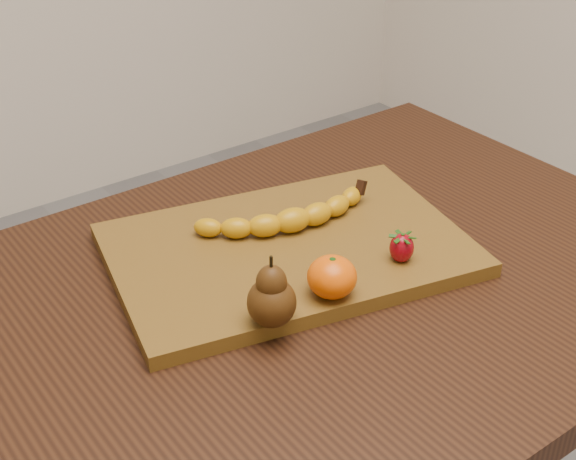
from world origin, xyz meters
TOP-DOWN VIEW (x-y plane):
  - table at (0.00, 0.00)m, footprint 1.00×0.70m
  - cutting_board at (0.01, 0.06)m, footprint 0.51×0.39m
  - banana at (0.03, 0.08)m, footprint 0.22×0.10m
  - pear at (-0.11, -0.06)m, footprint 0.06×0.06m
  - mandarin at (-0.02, -0.06)m, footprint 0.07×0.07m
  - strawberry at (0.10, -0.05)m, footprint 0.04×0.04m

SIDE VIEW (x-z plane):
  - table at x=0.00m, z-range 0.28..1.04m
  - cutting_board at x=0.01m, z-range 0.76..0.78m
  - banana at x=0.03m, z-range 0.78..0.81m
  - strawberry at x=0.10m, z-range 0.78..0.82m
  - mandarin at x=-0.02m, z-range 0.78..0.83m
  - pear at x=-0.11m, z-range 0.78..0.87m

